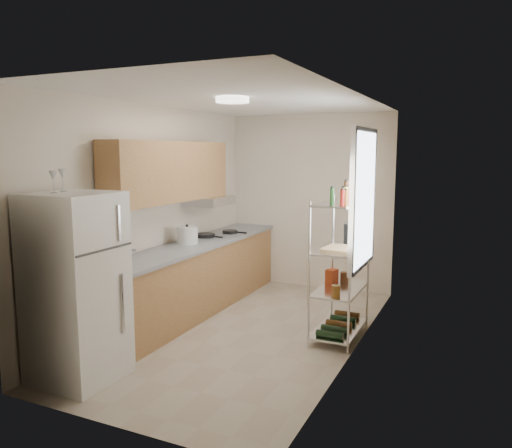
{
  "coord_description": "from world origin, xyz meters",
  "views": [
    {
      "loc": [
        2.39,
        -4.93,
        2.05
      ],
      "look_at": [
        0.01,
        0.25,
        1.22
      ],
      "focal_mm": 35.0,
      "sensor_mm": 36.0,
      "label": 1
    }
  ],
  "objects": [
    {
      "name": "refrigerator",
      "position": [
        -0.87,
        -1.68,
        0.85
      ],
      "size": [
        0.7,
        0.7,
        1.7
      ],
      "primitive_type": "cube",
      "color": "white",
      "rests_on": "ground"
    },
    {
      "name": "wine_glass_b",
      "position": [
        -0.94,
        -1.8,
        1.79
      ],
      "size": [
        0.07,
        0.07,
        0.19
      ],
      "primitive_type": null,
      "color": "silver",
      "rests_on": "refrigerator"
    },
    {
      "name": "counter_run",
      "position": [
        -0.92,
        0.44,
        0.45
      ],
      "size": [
        0.63,
        3.51,
        0.9
      ],
      "color": "#A97C48",
      "rests_on": "ground"
    },
    {
      "name": "frying_pan_large",
      "position": [
        -1.02,
        0.84,
        0.92
      ],
      "size": [
        0.31,
        0.31,
        0.05
      ],
      "primitive_type": "cylinder",
      "rotation": [
        0.0,
        0.0,
        -0.18
      ],
      "color": "black",
      "rests_on": "counter_run"
    },
    {
      "name": "ceiling_dome",
      "position": [
        0.0,
        -0.3,
        2.57
      ],
      "size": [
        0.34,
        0.34,
        0.05
      ],
      "primitive_type": "cylinder",
      "color": "white",
      "rests_on": "room"
    },
    {
      "name": "storage_bag",
      "position": [
        0.86,
        0.48,
        0.64
      ],
      "size": [
        0.13,
        0.16,
        0.16
      ],
      "primitive_type": "cube",
      "rotation": [
        0.0,
        0.0,
        -0.28
      ],
      "color": "#983212",
      "rests_on": "bakers_rack"
    },
    {
      "name": "rice_cooker",
      "position": [
        -0.98,
        0.33,
        1.01
      ],
      "size": [
        0.27,
        0.27,
        0.21
      ],
      "primitive_type": "cylinder",
      "color": "silver",
      "rests_on": "counter_run"
    },
    {
      "name": "window",
      "position": [
        1.23,
        0.35,
        1.55
      ],
      "size": [
        0.06,
        1.0,
        1.46
      ],
      "primitive_type": "cube",
      "color": "white",
      "rests_on": "room"
    },
    {
      "name": "frying_pan_small",
      "position": [
        -0.86,
        1.26,
        0.92
      ],
      "size": [
        0.22,
        0.22,
        0.04
      ],
      "primitive_type": "cylinder",
      "rotation": [
        0.0,
        0.0,
        -0.04
      ],
      "color": "black",
      "rests_on": "counter_run"
    },
    {
      "name": "upper_cabinets",
      "position": [
        -1.05,
        0.1,
        1.81
      ],
      "size": [
        0.33,
        2.2,
        0.72
      ],
      "primitive_type": "cube",
      "color": "#A97C48",
      "rests_on": "room"
    },
    {
      "name": "bakers_rack",
      "position": [
        1.0,
        0.3,
        1.11
      ],
      "size": [
        0.45,
        0.9,
        1.73
      ],
      "color": "silver",
      "rests_on": "ground"
    },
    {
      "name": "wine_glass_a",
      "position": [
        -0.98,
        -1.66,
        1.8
      ],
      "size": [
        0.07,
        0.07,
        0.2
      ],
      "primitive_type": null,
      "color": "silver",
      "rests_on": "refrigerator"
    },
    {
      "name": "range_hood",
      "position": [
        -1.0,
        0.9,
        1.39
      ],
      "size": [
        0.5,
        0.6,
        0.12
      ],
      "primitive_type": "cube",
      "color": "#B7BABC",
      "rests_on": "room"
    },
    {
      "name": "room",
      "position": [
        0.0,
        0.0,
        1.3
      ],
      "size": [
        2.52,
        4.42,
        2.62
      ],
      "color": "#ADA18C",
      "rests_on": "ground"
    },
    {
      "name": "cutting_board",
      "position": [
        1.02,
        0.19,
        1.02
      ],
      "size": [
        0.34,
        0.42,
        0.03
      ],
      "primitive_type": "cube",
      "rotation": [
        0.0,
        0.0,
        -0.06
      ],
      "color": "tan",
      "rests_on": "bakers_rack"
    },
    {
      "name": "espresso_machine",
      "position": [
        1.06,
        0.6,
        1.14
      ],
      "size": [
        0.15,
        0.22,
        0.26
      ],
      "primitive_type": "cube",
      "rotation": [
        0.0,
        0.0,
        -0.02
      ],
      "color": "black",
      "rests_on": "bakers_rack"
    }
  ]
}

